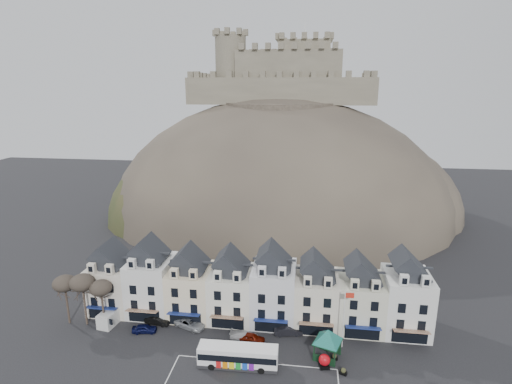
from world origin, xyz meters
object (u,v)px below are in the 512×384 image
(white_van, at_px, (112,316))
(car_maroon, at_px, (252,338))
(car_charcoal, at_px, (288,330))
(bus, at_px, (238,355))
(flagpole, at_px, (345,315))
(car_silver, at_px, (190,323))
(car_navy, at_px, (144,329))
(car_black, at_px, (158,320))
(bus_shelter, at_px, (328,336))
(car_white, at_px, (245,336))
(red_buoy, at_px, (324,361))

(white_van, height_order, car_maroon, white_van)
(car_maroon, distance_m, car_charcoal, 5.77)
(bus, bearing_deg, flagpole, 21.29)
(bus, relative_size, car_silver, 2.17)
(car_navy, distance_m, car_black, 2.66)
(bus_shelter, distance_m, car_white, 12.69)
(bus_shelter, xyz_separation_m, car_navy, (-27.70, 2.32, -2.82))
(bus, bearing_deg, car_black, 149.55)
(car_navy, relative_size, car_maroon, 0.98)
(red_buoy, xyz_separation_m, car_maroon, (-10.45, 4.23, -0.34))
(car_white, bearing_deg, flagpole, -87.92)
(bus, distance_m, white_van, 23.22)
(red_buoy, distance_m, flagpole, 6.93)
(car_navy, relative_size, car_white, 0.85)
(bus_shelter, distance_m, car_silver, 21.79)
(bus_shelter, relative_size, white_van, 1.25)
(bus, xyz_separation_m, red_buoy, (11.58, 1.29, -0.69))
(red_buoy, distance_m, car_white, 12.54)
(red_buoy, bearing_deg, car_navy, 170.91)
(car_silver, bearing_deg, car_maroon, -81.56)
(car_maroon, bearing_deg, car_white, 80.09)
(flagpole, xyz_separation_m, car_navy, (-30.07, -0.38, -4.55))
(flagpole, distance_m, car_navy, 30.41)
(bus_shelter, bearing_deg, car_charcoal, 159.73)
(white_van, bearing_deg, red_buoy, -2.62)
(car_silver, bearing_deg, car_navy, 130.03)
(red_buoy, height_order, car_maroon, red_buoy)
(bus, relative_size, car_maroon, 2.84)
(bus_shelter, xyz_separation_m, car_maroon, (-10.90, 2.19, -2.81))
(bus, xyz_separation_m, car_charcoal, (6.33, 8.03, -0.97))
(white_van, bearing_deg, car_maroon, 2.92)
(car_charcoal, bearing_deg, white_van, 80.66)
(red_buoy, relative_size, car_navy, 0.52)
(car_charcoal, bearing_deg, car_white, 98.01)
(car_navy, distance_m, car_silver, 6.94)
(car_black, bearing_deg, flagpole, -86.57)
(car_navy, bearing_deg, bus, -120.51)
(car_black, relative_size, car_charcoal, 0.94)
(red_buoy, bearing_deg, car_maroon, 157.95)
(bus, xyz_separation_m, white_van, (-21.95, 7.58, -0.53))
(red_buoy, distance_m, car_maroon, 11.28)
(bus_shelter, relative_size, car_navy, 1.77)
(flagpole, height_order, car_silver, flagpole)
(bus, height_order, car_white, bus)
(bus_shelter, height_order, car_charcoal, bus_shelter)
(car_silver, bearing_deg, bus, -109.50)
(bus_shelter, height_order, car_black, bus_shelter)
(car_white, xyz_separation_m, car_charcoal, (6.40, 2.11, 0.08))
(white_van, relative_size, car_silver, 1.06)
(white_van, xyz_separation_m, car_white, (21.87, -1.66, -0.51))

